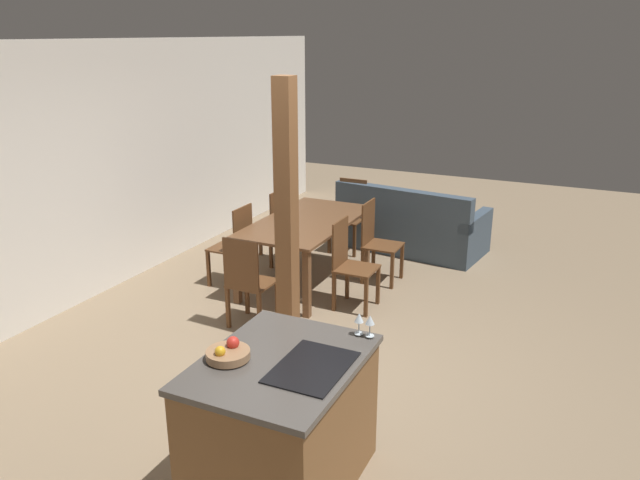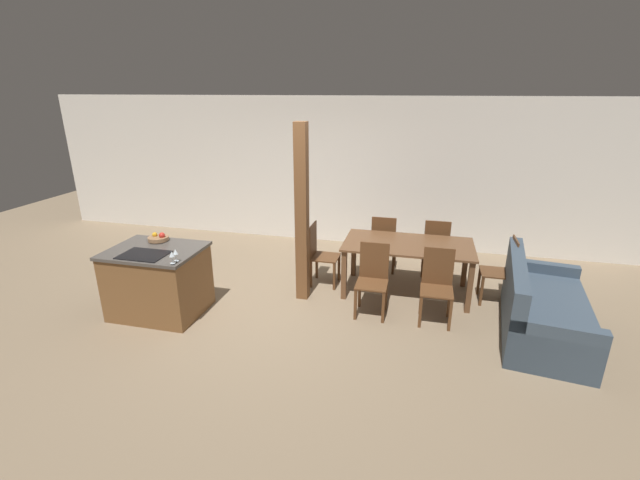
# 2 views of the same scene
# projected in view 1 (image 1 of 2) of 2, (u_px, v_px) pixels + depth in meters

# --- Properties ---
(ground_plane) EXTENTS (16.00, 16.00, 0.00)m
(ground_plane) POSITION_uv_depth(u_px,v_px,m) (312.00, 366.00, 5.42)
(ground_plane) COLOR #847056
(wall_back) EXTENTS (11.20, 0.08, 2.70)m
(wall_back) POSITION_uv_depth(u_px,v_px,m) (50.00, 183.00, 6.15)
(wall_back) COLOR silver
(wall_back) RESTS_ON ground_plane
(kitchen_island) EXTENTS (1.15, 0.90, 0.90)m
(kitchen_island) POSITION_uv_depth(u_px,v_px,m) (282.00, 423.00, 3.88)
(kitchen_island) COLOR brown
(kitchen_island) RESTS_ON ground_plane
(fruit_bowl) EXTENTS (0.27, 0.27, 0.11)m
(fruit_bowl) POSITION_uv_depth(u_px,v_px,m) (228.00, 353.00, 3.74)
(fruit_bowl) COLOR #99704C
(fruit_bowl) RESTS_ON kitchen_island
(wine_glass_near) EXTENTS (0.06, 0.06, 0.15)m
(wine_glass_near) POSITION_uv_depth(u_px,v_px,m) (370.00, 321.00, 3.99)
(wine_glass_near) COLOR silver
(wine_glass_near) RESTS_ON kitchen_island
(wine_glass_middle) EXTENTS (0.06, 0.06, 0.15)m
(wine_glass_middle) POSITION_uv_depth(u_px,v_px,m) (359.00, 319.00, 4.02)
(wine_glass_middle) COLOR silver
(wine_glass_middle) RESTS_ON kitchen_island
(dining_table) EXTENTS (1.80, 0.96, 0.75)m
(dining_table) POSITION_uv_depth(u_px,v_px,m) (306.00, 228.00, 7.04)
(dining_table) COLOR brown
(dining_table) RESTS_ON ground_plane
(dining_chair_near_left) EXTENTS (0.40, 0.40, 0.94)m
(dining_chair_near_left) POSITION_uv_depth(u_px,v_px,m) (350.00, 263.00, 6.47)
(dining_chair_near_left) COLOR brown
(dining_chair_near_left) RESTS_ON ground_plane
(dining_chair_near_right) EXTENTS (0.40, 0.40, 0.94)m
(dining_chair_near_right) POSITION_uv_depth(u_px,v_px,m) (377.00, 240.00, 7.16)
(dining_chair_near_right) COLOR brown
(dining_chair_near_right) RESTS_ON ground_plane
(dining_chair_far_left) EXTENTS (0.40, 0.40, 0.94)m
(dining_chair_far_left) POSITION_uv_depth(u_px,v_px,m) (235.00, 244.00, 7.03)
(dining_chair_far_left) COLOR brown
(dining_chair_far_left) RESTS_ON ground_plane
(dining_chair_far_right) EXTENTS (0.40, 0.40, 0.94)m
(dining_chair_far_right) POSITION_uv_depth(u_px,v_px,m) (270.00, 225.00, 7.73)
(dining_chair_far_right) COLOR brown
(dining_chair_far_right) RESTS_ON ground_plane
(dining_chair_head_end) EXTENTS (0.40, 0.40, 0.94)m
(dining_chair_head_end) POSITION_uv_depth(u_px,v_px,m) (248.00, 281.00, 6.00)
(dining_chair_head_end) COLOR brown
(dining_chair_head_end) RESTS_ON ground_plane
(dining_chair_foot_end) EXTENTS (0.40, 0.40, 0.94)m
(dining_chair_foot_end) POSITION_uv_depth(u_px,v_px,m) (350.00, 214.00, 8.20)
(dining_chair_foot_end) COLOR brown
(dining_chair_foot_end) RESTS_ON ground_plane
(couch) EXTENTS (1.14, 1.96, 0.89)m
(couch) POSITION_uv_depth(u_px,v_px,m) (411.00, 228.00, 8.27)
(couch) COLOR #3D4C5B
(couch) RESTS_ON ground_plane
(timber_post) EXTENTS (0.16, 0.16, 2.43)m
(timber_post) POSITION_uv_depth(u_px,v_px,m) (287.00, 218.00, 5.46)
(timber_post) COLOR brown
(timber_post) RESTS_ON ground_plane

